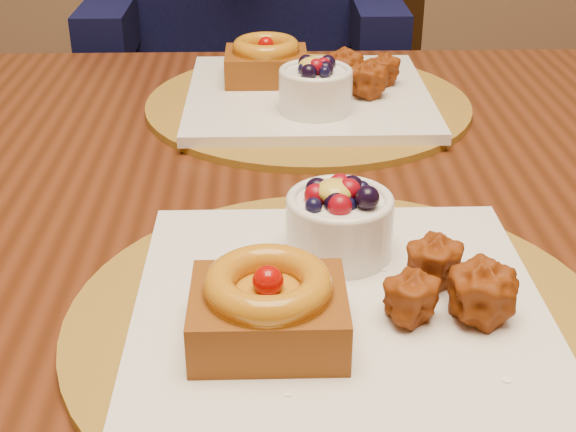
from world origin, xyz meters
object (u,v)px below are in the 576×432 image
object	(u,v)px
dining_table	(318,259)
place_setting_far	(307,91)
place_setting_near	(337,298)
chair_far	(337,104)

from	to	relation	value
dining_table	place_setting_far	world-z (taller)	place_setting_far
place_setting_near	dining_table	bearing A→B (deg)	89.48
place_setting_near	chair_far	distance (m)	1.00
dining_table	chair_far	xyz separation A→B (m)	(0.08, 0.75, -0.11)
dining_table	place_setting_near	distance (m)	0.24
place_setting_near	chair_far	world-z (taller)	chair_far
dining_table	chair_far	world-z (taller)	chair_far
place_setting_near	place_setting_far	bearing A→B (deg)	90.00
place_setting_far	chair_far	size ratio (longest dim) A/B	0.37
dining_table	place_setting_far	xyz separation A→B (m)	(-0.00, 0.22, 0.10)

